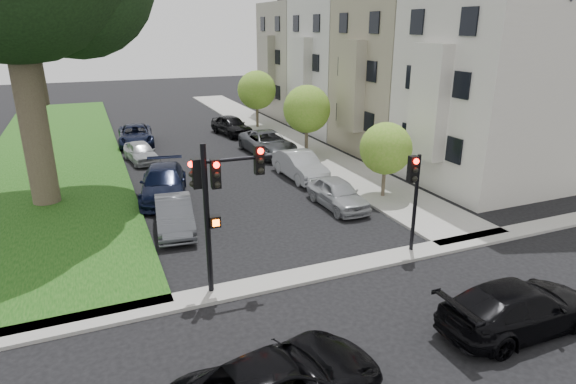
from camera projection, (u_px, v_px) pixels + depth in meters
name	position (u px, v px, depth m)	size (l,w,h in m)	color
ground	(351.00, 303.00, 14.68)	(140.00, 140.00, 0.00)	black
grass_strip	(56.00, 151.00, 32.30)	(8.00, 44.00, 0.12)	#12400D
sidewalk_right	(274.00, 132.00, 38.05)	(3.50, 44.00, 0.12)	gray
sidewalk_cross	(322.00, 272.00, 16.40)	(60.00, 1.00, 0.12)	gray
house_a	(495.00, 49.00, 23.94)	(7.70, 7.55, 15.97)	#B9B39F
house_b	(405.00, 44.00, 30.48)	(7.70, 7.55, 15.97)	#AEAA9E
house_c	(347.00, 41.00, 37.01)	(7.70, 7.55, 15.97)	#AAA293
house_d	(306.00, 39.00, 43.55)	(7.70, 7.55, 15.97)	slate
small_tree_a	(386.00, 149.00, 22.88)	(2.50, 2.50, 3.75)	#46382C
small_tree_b	(307.00, 109.00, 30.52)	(3.03, 3.03, 4.54)	#46382C
small_tree_c	(257.00, 90.00, 38.91)	(3.11, 3.11, 4.66)	#46382C
traffic_signal_main	(218.00, 192.00, 14.28)	(2.37, 0.61, 4.86)	black
traffic_signal_secondary	(414.00, 186.00, 17.08)	(0.48, 0.39, 3.76)	black
car_cross_near	(280.00, 384.00, 10.41)	(2.23, 4.84, 1.35)	black
car_cross_far	(519.00, 307.00, 13.21)	(1.96, 4.83, 1.40)	black
car_parked_0	(338.00, 193.00, 22.26)	(1.60, 3.97, 1.35)	#999BA0
car_parked_1	(300.00, 165.00, 26.51)	(1.56, 4.47, 1.47)	#999BA0
car_parked_2	(268.00, 143.00, 31.52)	(2.51, 5.45, 1.51)	#3F4247
car_parked_3	(231.00, 125.00, 37.13)	(1.78, 4.43, 1.51)	black
car_parked_5	(174.00, 215.00, 19.72)	(1.44, 4.14, 1.36)	#3F4247
car_parked_6	(164.00, 183.00, 23.43)	(2.13, 5.25, 1.52)	black
car_parked_7	(141.00, 152.00, 29.72)	(1.52, 3.77, 1.29)	#999BA0
car_parked_8	(136.00, 135.00, 34.03)	(2.32, 5.03, 1.40)	black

